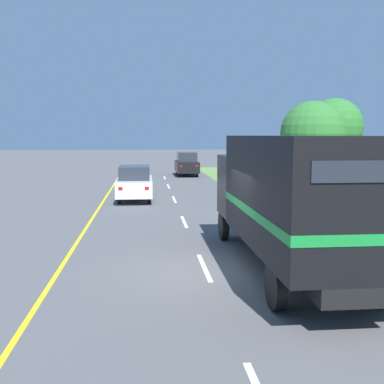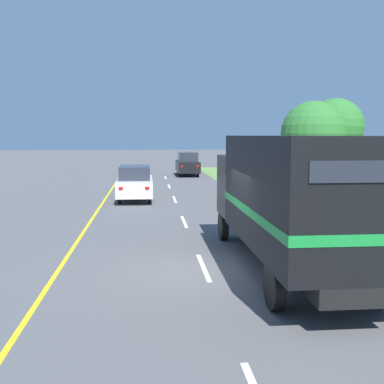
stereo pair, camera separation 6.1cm
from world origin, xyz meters
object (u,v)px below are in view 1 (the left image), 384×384
Objects in this scene: horse_trailer_truck at (290,196)px; roadside_tree_near at (313,134)px; roadside_tree_mid at (334,127)px; lead_car_black_ahead at (187,164)px; highway_sign at (321,169)px; lead_car_white at (135,183)px.

horse_trailer_truck is 15.63m from roadside_tree_near.
lead_car_black_ahead is at bearing 144.33° from roadside_tree_mid.
horse_trailer_truck is 28.79m from lead_car_black_ahead.
roadside_tree_mid is (9.88, -7.10, 2.99)m from lead_car_black_ahead.
highway_sign is at bearing -113.93° from roadside_tree_mid.
roadside_tree_near is (5.66, 14.48, 1.56)m from horse_trailer_truck.
highway_sign reaches higher than lead_car_black_ahead.
roadside_tree_near is at bearing -119.63° from roadside_tree_mid.
highway_sign is at bearing -77.76° from lead_car_black_ahead.
highway_sign is at bearing -105.55° from roadside_tree_near.
horse_trailer_truck is at bearing -111.35° from roadside_tree_near.
lead_car_black_ahead is 15.62m from roadside_tree_near.
horse_trailer_truck reaches higher than lead_car_white.
roadside_tree_mid is at bearing 60.37° from roadside_tree_near.
horse_trailer_truck is at bearing -114.22° from roadside_tree_mid.
lead_car_black_ahead is at bearing 102.24° from highway_sign.
roadside_tree_mid is at bearing -35.67° from lead_car_black_ahead.
highway_sign is 13.97m from roadside_tree_mid.
horse_trailer_truck is at bearing -89.74° from lead_car_black_ahead.
horse_trailer_truck is 1.43× the size of roadside_tree_mid.
lead_car_white is 0.76× the size of roadside_tree_mid.
horse_trailer_truck reaches higher than lead_car_black_ahead.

